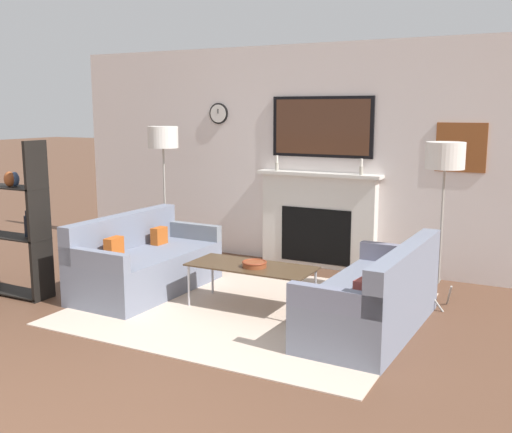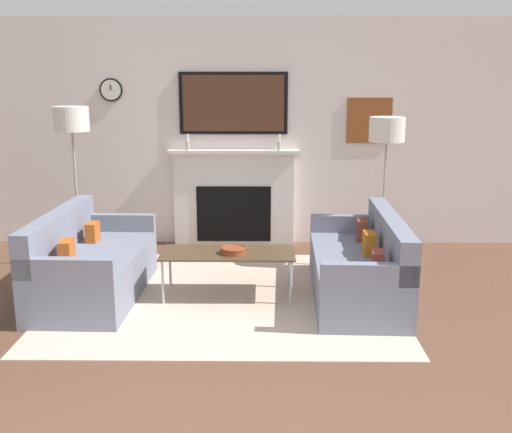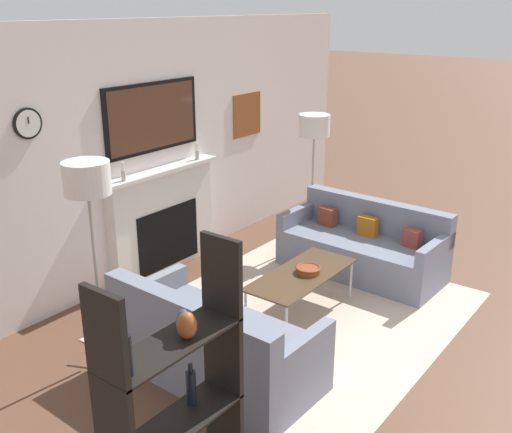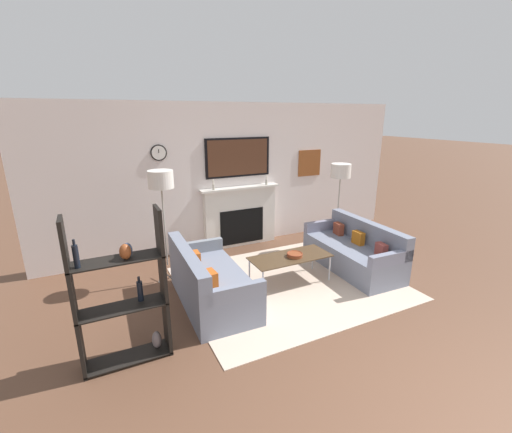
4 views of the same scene
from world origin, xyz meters
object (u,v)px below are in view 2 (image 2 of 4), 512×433
object	(u,v)px
coffee_table	(228,255)
floor_lamp_right	(387,132)
floor_lamp_left	(72,122)
decorative_bowl	(234,250)
couch_left	(90,267)
couch_right	(361,268)

from	to	relation	value
coffee_table	floor_lamp_right	world-z (taller)	floor_lamp_right
coffee_table	floor_lamp_left	distance (m)	2.21
coffee_table	decorative_bowl	distance (m)	0.09
decorative_bowl	floor_lamp_left	size ratio (longest dim) A/B	0.14
coffee_table	decorative_bowl	xyz separation A→B (m)	(0.05, -0.04, 0.06)
couch_left	decorative_bowl	size ratio (longest dim) A/B	7.04
floor_lamp_right	couch_right	bearing A→B (deg)	-112.11
couch_left	floor_lamp_left	distance (m)	1.60
couch_left	coffee_table	bearing A→B (deg)	0.51
couch_left	couch_right	distance (m)	2.52
couch_left	coffee_table	xyz separation A→B (m)	(1.29, 0.01, 0.12)
coffee_table	decorative_bowl	bearing A→B (deg)	-34.35
couch_left	floor_lamp_left	bearing A→B (deg)	112.17
couch_right	floor_lamp_left	size ratio (longest dim) A/B	1.04
couch_right	decorative_bowl	bearing A→B (deg)	-178.87
couch_right	decorative_bowl	distance (m)	1.20
couch_left	floor_lamp_right	distance (m)	3.25
couch_right	floor_lamp_left	xyz separation A→B (m)	(-2.89, 0.90, 1.28)
couch_left	couch_right	world-z (taller)	couch_left
couch_right	coffee_table	xyz separation A→B (m)	(-1.23, 0.01, 0.12)
couch_left	decorative_bowl	world-z (taller)	couch_left
coffee_table	floor_lamp_left	world-z (taller)	floor_lamp_left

